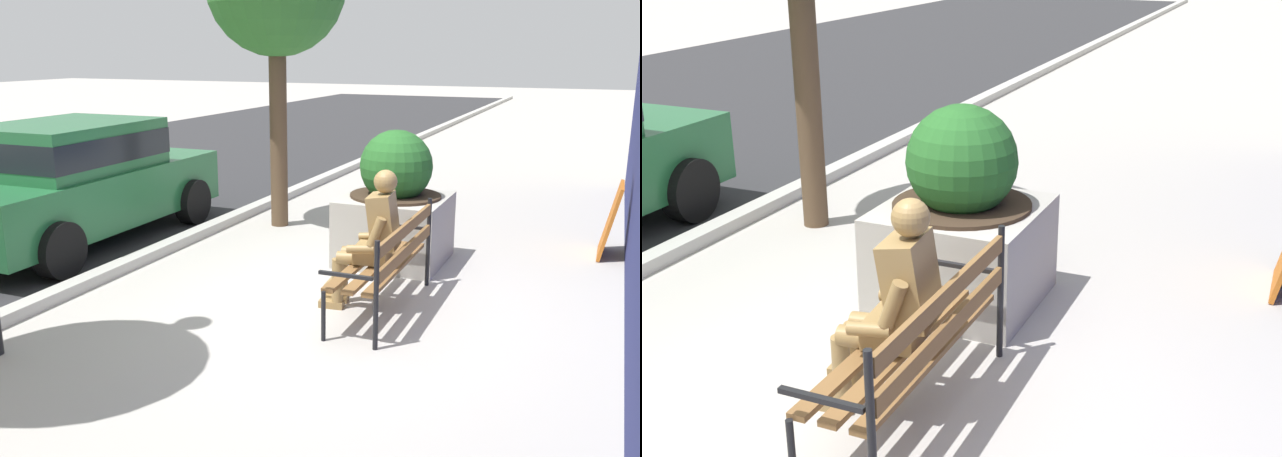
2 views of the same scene
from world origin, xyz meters
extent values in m
plane|color=#ADA8A0|center=(0.00, 0.00, 0.00)|extent=(80.00, 80.00, 0.00)
cube|color=brown|center=(0.01, -0.32, 0.45)|extent=(1.70, 0.13, 0.04)
cube|color=brown|center=(0.01, -0.14, 0.45)|extent=(1.70, 0.13, 0.04)
cube|color=brown|center=(0.00, 0.04, 0.45)|extent=(1.70, 0.13, 0.04)
cube|color=brown|center=(0.01, -0.41, 0.62)|extent=(1.70, 0.05, 0.11)
cube|color=brown|center=(0.01, -0.41, 0.84)|extent=(1.70, 0.05, 0.11)
cylinder|color=black|center=(-0.87, -0.42, 0.47)|extent=(0.04, 0.04, 0.95)
cube|color=black|center=(-0.87, -0.15, 0.62)|extent=(0.04, 0.48, 0.03)
cylinder|color=black|center=(0.88, 0.07, 0.23)|extent=(0.04, 0.04, 0.45)
cylinder|color=black|center=(0.89, -0.40, 0.47)|extent=(0.04, 0.04, 0.95)
cube|color=black|center=(0.89, -0.13, 0.62)|extent=(0.04, 0.48, 0.03)
cube|color=olive|center=(0.02, -0.08, 0.56)|extent=(0.37, 0.36, 0.16)
cube|color=olive|center=(0.03, -0.18, 0.88)|extent=(0.39, 0.33, 0.55)
sphere|color=olive|center=(0.03, -0.19, 1.26)|extent=(0.22, 0.22, 0.22)
cylinder|color=olive|center=(-0.19, -0.18, 0.83)|extent=(0.11, 0.19, 0.29)
cylinder|color=olive|center=(-0.22, -0.05, 0.66)|extent=(0.11, 0.27, 0.10)
cylinder|color=olive|center=(0.24, -0.14, 0.83)|extent=(0.11, 0.19, 0.29)
cylinder|color=olive|center=(0.24, 0.00, 0.66)|extent=(0.11, 0.27, 0.10)
cylinder|color=olive|center=(-0.09, 0.05, 0.52)|extent=(0.17, 0.38, 0.14)
cylinder|color=olive|center=(-0.11, 0.23, 0.25)|extent=(0.11, 0.11, 0.50)
cube|color=olive|center=(-0.11, 0.29, 0.04)|extent=(0.14, 0.25, 0.07)
cylinder|color=olive|center=(0.09, 0.07, 0.52)|extent=(0.17, 0.38, 0.14)
cylinder|color=olive|center=(0.07, 0.25, 0.25)|extent=(0.11, 0.11, 0.50)
cube|color=olive|center=(0.06, 0.31, 0.04)|extent=(0.14, 0.25, 0.07)
cube|color=olive|center=(0.19, 0.36, 0.08)|extent=(0.30, 0.21, 0.16)
cube|color=#A8A399|center=(1.60, 0.19, 0.39)|extent=(1.18, 1.18, 0.78)
cylinder|color=#38281C|center=(1.60, 0.19, 0.79)|extent=(1.06, 1.06, 0.03)
sphere|color=#235B23|center=(1.60, 0.19, 1.13)|extent=(0.84, 0.84, 0.84)
cylinder|color=brown|center=(2.60, 2.19, 1.31)|extent=(0.24, 0.24, 2.61)
cylinder|color=black|center=(2.20, 3.38, 0.32)|extent=(0.64, 0.23, 0.64)
camera|label=1|loc=(-5.99, -2.10, 2.46)|focal=38.82mm
camera|label=2|loc=(-3.66, -2.10, 2.75)|focal=45.09mm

